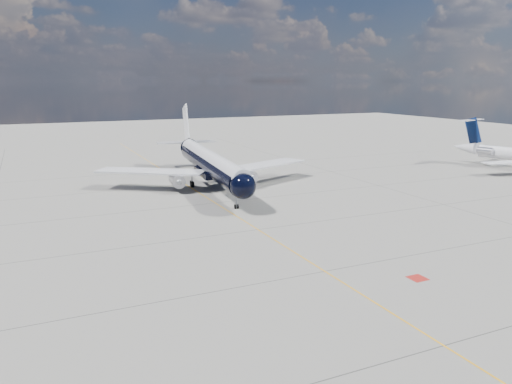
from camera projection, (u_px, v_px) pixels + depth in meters
ground at (204, 196)px, 78.30m from camera, size 320.00×320.00×0.00m
taxiway_centerline at (215, 203)px, 73.86m from camera, size 0.16×160.00×0.01m
red_marking at (418, 278)px, 45.64m from camera, size 1.60×1.60×0.01m
main_airliner at (209, 162)px, 85.04m from camera, size 37.39×45.76×13.22m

